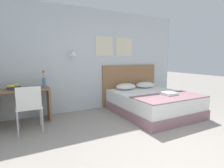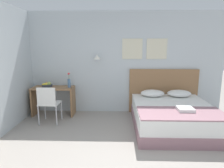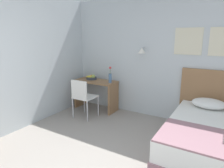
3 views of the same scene
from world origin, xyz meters
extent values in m
cube|color=silver|center=(0.00, 2.98, 1.32)|extent=(5.45, 0.06, 2.65)
cube|color=beige|center=(0.35, 2.94, 1.70)|extent=(0.52, 0.02, 0.52)
cube|color=beige|center=(0.98, 2.94, 1.70)|extent=(0.52, 0.02, 0.52)
cylinder|color=#B2B2B7|center=(-0.55, 2.87, 1.55)|extent=(0.02, 0.16, 0.02)
cone|color=white|center=(-0.55, 2.78, 1.50)|extent=(0.17, 0.17, 0.12)
cube|color=gray|center=(1.19, 1.90, 0.11)|extent=(1.69, 1.98, 0.22)
cube|color=white|center=(1.19, 1.90, 0.37)|extent=(1.65, 1.94, 0.30)
cube|color=#8E6642|center=(1.19, 2.92, 0.59)|extent=(1.81, 0.06, 1.18)
ellipsoid|color=white|center=(0.86, 2.62, 0.60)|extent=(0.59, 0.44, 0.16)
ellipsoid|color=white|center=(1.53, 2.62, 0.60)|extent=(0.59, 0.44, 0.16)
cube|color=gray|center=(1.19, 1.33, 0.53)|extent=(1.64, 0.79, 0.02)
cube|color=white|center=(1.30, 1.47, 0.57)|extent=(0.30, 0.31, 0.06)
cube|color=#8E6642|center=(-1.68, 2.65, 0.72)|extent=(1.05, 0.48, 0.03)
cube|color=#8E6642|center=(-2.19, 2.65, 0.35)|extent=(0.04, 0.44, 0.70)
cube|color=#8E6642|center=(-1.18, 2.65, 0.35)|extent=(0.04, 0.44, 0.70)
cube|color=white|center=(-1.60, 2.13, 0.47)|extent=(0.45, 0.45, 0.02)
cube|color=white|center=(-1.60, 1.92, 0.68)|extent=(0.41, 0.03, 0.40)
cylinder|color=#B7B7BC|center=(-1.81, 2.33, 0.23)|extent=(0.03, 0.03, 0.46)
cylinder|color=#B7B7BC|center=(-1.40, 2.33, 0.23)|extent=(0.03, 0.03, 0.46)
cylinder|color=#B7B7BC|center=(-1.81, 1.92, 0.23)|extent=(0.03, 0.03, 0.46)
cylinder|color=#B7B7BC|center=(-1.40, 1.92, 0.23)|extent=(0.03, 0.03, 0.46)
cylinder|color=#333842|center=(-1.85, 2.71, 0.76)|extent=(0.26, 0.26, 0.05)
sphere|color=#B2C156|center=(-1.80, 2.71, 0.82)|extent=(0.10, 0.10, 0.10)
sphere|color=orange|center=(-1.88, 2.75, 0.81)|extent=(0.07, 0.07, 0.07)
ellipsoid|color=yellow|center=(-1.89, 2.67, 0.81)|extent=(0.18, 0.12, 0.06)
cylinder|color=#4C7099|center=(-1.26, 2.64, 0.84)|extent=(0.07, 0.07, 0.21)
cylinder|color=#3D7538|center=(-1.26, 2.64, 1.02)|extent=(0.01, 0.01, 0.14)
sphere|color=#DB3838|center=(-1.26, 2.64, 1.09)|extent=(0.06, 0.06, 0.06)
camera|label=1|loc=(-1.69, -1.43, 1.38)|focal=28.00mm
camera|label=2|loc=(-0.02, -2.30, 1.81)|focal=32.00mm
camera|label=3|loc=(1.11, -1.25, 1.80)|focal=32.00mm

